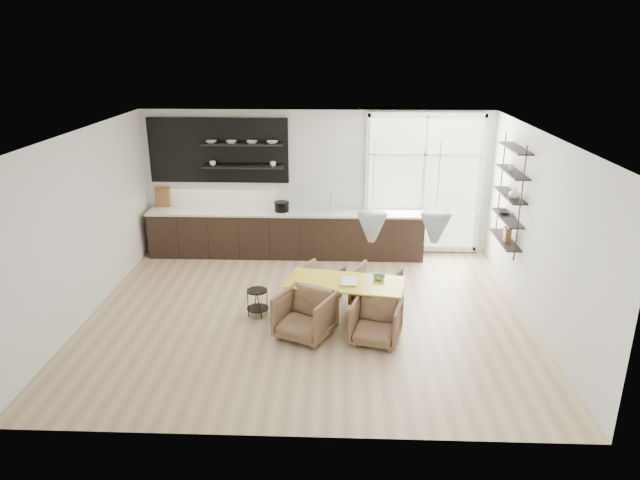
{
  "coord_description": "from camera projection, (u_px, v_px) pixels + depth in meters",
  "views": [
    {
      "loc": [
        0.51,
        -8.25,
        4.19
      ],
      "look_at": [
        0.17,
        0.6,
        1.06
      ],
      "focal_mm": 32.0,
      "sensor_mm": 36.0,
      "label": 1
    }
  ],
  "objects": [
    {
      "name": "table_bowl",
      "position": [
        379.0,
        278.0,
        8.87
      ],
      "size": [
        0.25,
        0.25,
        0.06
      ],
      "primitive_type": "imported",
      "rotation": [
        0.0,
        0.0,
        -0.38
      ],
      "color": "#52884E",
      "rests_on": "dining_table"
    },
    {
      "name": "armchair_front_right",
      "position": [
        376.0,
        322.0,
        8.27
      ],
      "size": [
        0.83,
        0.85,
        0.64
      ],
      "primitive_type": "imported",
      "rotation": [
        0.0,
        0.0,
        -0.25
      ],
      "color": "brown",
      "rests_on": "ground"
    },
    {
      "name": "armchair_front_left",
      "position": [
        305.0,
        315.0,
        8.4
      ],
      "size": [
        1.0,
        1.01,
        0.7
      ],
      "primitive_type": "imported",
      "rotation": [
        0.0,
        0.0,
        -0.44
      ],
      "color": "brown",
      "rests_on": "ground"
    },
    {
      "name": "dining_table",
      "position": [
        345.0,
        284.0,
        8.83
      ],
      "size": [
        1.9,
        1.11,
        0.65
      ],
      "rotation": [
        0.0,
        0.0,
        -0.18
      ],
      "color": "gold",
      "rests_on": "ground"
    },
    {
      "name": "room",
      "position": [
        345.0,
        209.0,
        9.72
      ],
      "size": [
        7.02,
        6.01,
        2.91
      ],
      "color": "tan",
      "rests_on": "ground"
    },
    {
      "name": "kitchen_run",
      "position": [
        282.0,
        227.0,
        11.55
      ],
      "size": [
        5.54,
        0.69,
        2.75
      ],
      "color": "black",
      "rests_on": "ground"
    },
    {
      "name": "armchair_back_right",
      "position": [
        376.0,
        287.0,
        9.41
      ],
      "size": [
        0.93,
        0.94,
        0.66
      ],
      "primitive_type": "imported",
      "rotation": [
        0.0,
        0.0,
        2.73
      ],
      "color": "brown",
      "rests_on": "ground"
    },
    {
      "name": "armchair_back_left",
      "position": [
        321.0,
        282.0,
        9.65
      ],
      "size": [
        0.87,
        0.88,
        0.6
      ],
      "primitive_type": "imported",
      "rotation": [
        0.0,
        0.0,
        2.66
      ],
      "color": "brown",
      "rests_on": "ground"
    },
    {
      "name": "table_book",
      "position": [
        340.0,
        281.0,
        8.78
      ],
      "size": [
        0.26,
        0.35,
        0.03
      ],
      "primitive_type": "imported",
      "rotation": [
        0.0,
        0.0,
        -0.04
      ],
      "color": "white",
      "rests_on": "dining_table"
    },
    {
      "name": "right_shelving",
      "position": [
        510.0,
        198.0,
        9.62
      ],
      "size": [
        0.26,
        1.22,
        1.9
      ],
      "color": "black",
      "rests_on": "ground"
    },
    {
      "name": "wire_stool",
      "position": [
        257.0,
        299.0,
        9.07
      ],
      "size": [
        0.35,
        0.35,
        0.44
      ],
      "rotation": [
        0.0,
        0.0,
        0.35
      ],
      "color": "black",
      "rests_on": "ground"
    }
  ]
}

